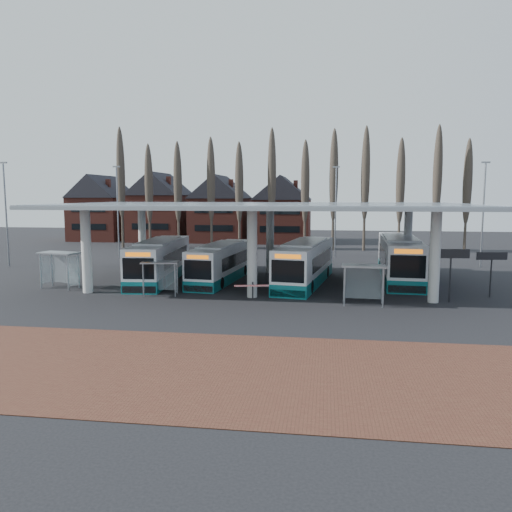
# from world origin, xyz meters

# --- Properties ---
(ground) EXTENTS (140.00, 140.00, 0.00)m
(ground) POSITION_xyz_m (0.00, 0.00, 0.00)
(ground) COLOR black
(ground) RESTS_ON ground
(brick_strip) EXTENTS (70.00, 10.00, 0.03)m
(brick_strip) POSITION_xyz_m (0.00, -12.00, 0.01)
(brick_strip) COLOR brown
(brick_strip) RESTS_ON ground
(station_canopy) EXTENTS (32.00, 16.00, 6.34)m
(station_canopy) POSITION_xyz_m (0.00, 8.00, 5.68)
(station_canopy) COLOR beige
(station_canopy) RESTS_ON ground
(poplar_row) EXTENTS (45.10, 1.10, 14.50)m
(poplar_row) POSITION_xyz_m (0.00, 33.00, 8.78)
(poplar_row) COLOR #473D33
(poplar_row) RESTS_ON ground
(townhouse_row) EXTENTS (36.80, 10.30, 12.25)m
(townhouse_row) POSITION_xyz_m (-15.75, 44.00, 5.94)
(townhouse_row) COLOR maroon
(townhouse_row) RESTS_ON ground
(lamp_post_a) EXTENTS (0.80, 0.16, 10.17)m
(lamp_post_a) POSITION_xyz_m (-18.00, 22.00, 5.34)
(lamp_post_a) COLOR slate
(lamp_post_a) RESTS_ON ground
(lamp_post_b) EXTENTS (0.80, 0.16, 10.17)m
(lamp_post_b) POSITION_xyz_m (6.00, 26.00, 5.34)
(lamp_post_b) COLOR slate
(lamp_post_b) RESTS_ON ground
(lamp_post_c) EXTENTS (0.80, 0.16, 10.17)m
(lamp_post_c) POSITION_xyz_m (20.00, 20.00, 5.34)
(lamp_post_c) COLOR slate
(lamp_post_c) RESTS_ON ground
(lamp_post_d) EXTENTS (0.80, 0.16, 10.17)m
(lamp_post_d) POSITION_xyz_m (-26.00, 14.00, 5.34)
(lamp_post_d) COLOR slate
(lamp_post_d) RESTS_ON ground
(bus_0) EXTENTS (3.56, 12.23, 3.35)m
(bus_0) POSITION_xyz_m (-8.54, 8.30, 1.58)
(bus_0) COLOR white
(bus_0) RESTS_ON ground
(bus_1) EXTENTS (3.45, 11.21, 3.06)m
(bus_1) POSITION_xyz_m (-3.47, 8.81, 1.44)
(bus_1) COLOR white
(bus_1) RESTS_ON ground
(bus_2) EXTENTS (4.42, 12.45, 3.39)m
(bus_2) POSITION_xyz_m (3.39, 8.37, 1.60)
(bus_2) COLOR white
(bus_2) RESTS_ON ground
(bus_3) EXTENTS (3.46, 13.08, 3.60)m
(bus_3) POSITION_xyz_m (11.05, 11.39, 1.70)
(bus_3) COLOR white
(bus_3) RESTS_ON ground
(shelter_0) EXTENTS (3.19, 2.05, 2.74)m
(shelter_0) POSITION_xyz_m (-14.81, 3.90, 1.99)
(shelter_0) COLOR gray
(shelter_0) RESTS_ON ground
(shelter_1) EXTENTS (2.72, 1.64, 2.38)m
(shelter_1) POSITION_xyz_m (-6.48, 2.40, 1.73)
(shelter_1) COLOR gray
(shelter_1) RESTS_ON ground
(shelter_2) EXTENTS (2.85, 1.56, 2.57)m
(shelter_2) POSITION_xyz_m (7.41, 1.16, 1.87)
(shelter_2) COLOR gray
(shelter_2) RESTS_ON ground
(info_sign_0) EXTENTS (2.35, 0.40, 3.50)m
(info_sign_0) POSITION_xyz_m (13.05, 2.66, 2.94)
(info_sign_0) COLOR black
(info_sign_0) RESTS_ON ground
(info_sign_1) EXTENTS (2.09, 0.47, 3.13)m
(info_sign_1) POSITION_xyz_m (16.22, 4.75, 2.62)
(info_sign_1) COLOR black
(info_sign_1) RESTS_ON ground
(barrier) EXTENTS (2.30, 0.85, 1.16)m
(barrier) POSITION_xyz_m (0.13, 1.52, 0.90)
(barrier) COLOR black
(barrier) RESTS_ON ground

